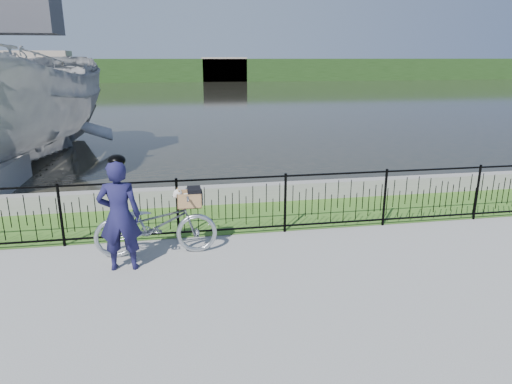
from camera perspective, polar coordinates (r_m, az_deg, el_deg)
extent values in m
plane|color=gray|center=(7.17, -1.27, -10.08)|extent=(120.00, 120.00, 0.00)
cube|color=#406F23|center=(9.55, -3.66, -3.15)|extent=(60.00, 2.00, 0.01)
plane|color=black|center=(39.48, -8.78, 11.65)|extent=(120.00, 120.00, 0.00)
cube|color=gray|center=(10.43, -4.31, -0.31)|extent=(60.00, 0.30, 0.40)
cube|color=#24441A|center=(66.37, -9.51, 14.81)|extent=(120.00, 6.00, 3.00)
cube|color=#A79786|center=(66.57, -25.66, 13.90)|extent=(8.00, 4.00, 4.00)
cube|color=#A79786|center=(65.23, -4.04, 15.05)|extent=(6.00, 3.00, 3.20)
imported|color=#A4AAB0|center=(7.79, -12.40, -4.00)|extent=(2.02, 0.71, 1.06)
cube|color=black|center=(7.69, -8.33, -1.78)|extent=(0.38, 0.18, 0.02)
cube|color=#A1764A|center=(7.68, -8.33, -1.73)|extent=(0.40, 0.29, 0.01)
cube|color=#A1764A|center=(7.78, -8.41, -0.57)|extent=(0.40, 0.02, 0.25)
cube|color=#A1764A|center=(7.51, -8.33, -1.19)|extent=(0.40, 0.01, 0.25)
cube|color=#A1764A|center=(7.65, -6.93, -0.80)|extent=(0.01, 0.29, 0.25)
cube|color=#A1764A|center=(7.65, -9.81, -0.95)|extent=(0.01, 0.29, 0.25)
cube|color=black|center=(7.61, -7.76, 0.29)|extent=(0.22, 0.31, 0.06)
cube|color=black|center=(7.65, -6.81, -0.62)|extent=(0.02, 0.31, 0.20)
ellipsoid|color=silver|center=(7.65, -8.52, -0.86)|extent=(0.31, 0.22, 0.20)
sphere|color=silver|center=(7.60, -9.76, -0.22)|extent=(0.15, 0.15, 0.15)
sphere|color=silver|center=(7.59, -10.12, -0.50)|extent=(0.07, 0.07, 0.07)
sphere|color=black|center=(7.58, -10.31, -0.56)|extent=(0.02, 0.02, 0.02)
cone|color=#9E7441|center=(7.64, -9.78, 0.34)|extent=(0.06, 0.08, 0.08)
cone|color=#9E7441|center=(7.54, -9.62, 0.14)|extent=(0.06, 0.08, 0.08)
imported|color=#181740|center=(7.29, -16.70, -2.87)|extent=(0.65, 0.43, 1.76)
ellipsoid|color=black|center=(7.06, -17.27, 3.72)|extent=(0.26, 0.29, 0.18)
imported|color=#A2A2A2|center=(14.92, -26.64, 9.41)|extent=(4.37, 9.66, 3.62)
cube|color=#3F3F47|center=(14.93, -28.11, 20.12)|extent=(2.20, 1.60, 1.60)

